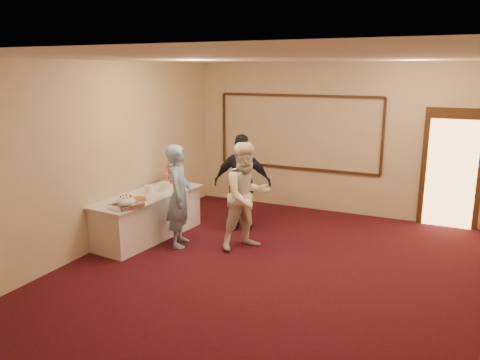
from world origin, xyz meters
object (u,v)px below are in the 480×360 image
object	(u,v)px
cupcake_stand	(169,175)
guest	(242,183)
buffet_table	(147,216)
man	(179,196)
plate_stack_b	(164,187)
plate_stack_a	(150,189)
woman	(247,196)
pavlova_tray	(126,203)
tart	(139,200)

from	to	relation	value
cupcake_stand	guest	distance (m)	1.49
buffet_table	cupcake_stand	distance (m)	1.07
man	guest	size ratio (longest dim) A/B	0.96
guest	plate_stack_b	bearing A→B (deg)	15.60
guest	buffet_table	bearing A→B (deg)	22.39
plate_stack_a	plate_stack_b	size ratio (longest dim) A/B	0.87
buffet_table	woman	distance (m)	1.86
cupcake_stand	woman	world-z (taller)	woman
pavlova_tray	guest	size ratio (longest dim) A/B	0.31
man	woman	xyz separation A→B (m)	(1.06, 0.34, 0.03)
plate_stack_a	plate_stack_b	xyz separation A→B (m)	(0.15, 0.23, 0.01)
tart	guest	distance (m)	1.88
guest	plate_stack_a	bearing A→B (deg)	19.65
cupcake_stand	man	xyz separation A→B (m)	(0.86, -1.00, -0.07)
buffet_table	plate_stack_a	bearing A→B (deg)	89.03
pavlova_tray	cupcake_stand	xyz separation A→B (m)	(-0.33, 1.71, 0.07)
plate_stack_a	plate_stack_b	world-z (taller)	plate_stack_b
buffet_table	plate_stack_b	xyz separation A→B (m)	(0.15, 0.33, 0.46)
plate_stack_b	tart	bearing A→B (deg)	-90.68
plate_stack_a	plate_stack_b	distance (m)	0.27
cupcake_stand	plate_stack_a	distance (m)	0.84
pavlova_tray	cupcake_stand	bearing A→B (deg)	101.07
buffet_table	woman	world-z (taller)	woman
tart	guest	bearing A→B (deg)	50.50
buffet_table	pavlova_tray	world-z (taller)	pavlova_tray
buffet_table	cupcake_stand	world-z (taller)	cupcake_stand
buffet_table	guest	world-z (taller)	guest
plate_stack_b	man	xyz separation A→B (m)	(0.56, -0.41, -0.01)
buffet_table	pavlova_tray	distance (m)	0.93
plate_stack_b	guest	distance (m)	1.39
tart	guest	size ratio (longest dim) A/B	0.16
woman	guest	world-z (taller)	guest
plate_stack_b	guest	xyz separation A→B (m)	(1.18, 0.72, 0.03)
man	plate_stack_a	bearing A→B (deg)	55.79
pavlova_tray	man	size ratio (longest dim) A/B	0.32
tart	guest	xyz separation A→B (m)	(1.19, 1.45, 0.08)
cupcake_stand	plate_stack_a	world-z (taller)	cupcake_stand
plate_stack_b	woman	bearing A→B (deg)	-2.39
plate_stack_b	tart	distance (m)	0.73
pavlova_tray	man	bearing A→B (deg)	53.38
cupcake_stand	plate_stack_a	size ratio (longest dim) A/B	2.42
plate_stack_a	man	distance (m)	0.73
pavlova_tray	plate_stack_b	xyz separation A→B (m)	(-0.03, 1.11, 0.00)
tart	buffet_table	bearing A→B (deg)	109.99
man	guest	bearing A→B (deg)	-49.03
pavlova_tray	buffet_table	bearing A→B (deg)	103.45
cupcake_stand	tart	size ratio (longest dim) A/B	1.51
tart	plate_stack_a	bearing A→B (deg)	105.98
buffet_table	man	xyz separation A→B (m)	(0.71, -0.08, 0.46)
tart	cupcake_stand	bearing A→B (deg)	102.42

